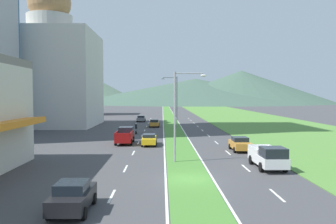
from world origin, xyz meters
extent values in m
plane|color=#424244|center=(0.00, 0.00, 0.00)|extent=(600.00, 600.00, 0.00)
cube|color=#477F33|center=(0.00, 60.00, 0.03)|extent=(3.20, 240.00, 0.06)
cube|color=#518438|center=(20.60, 60.00, 0.03)|extent=(24.00, 240.00, 0.06)
cube|color=silver|center=(-5.10, -4.05, 0.01)|extent=(0.16, 2.80, 0.01)
cube|color=silver|center=(-5.10, 3.92, 0.01)|extent=(0.16, 2.80, 0.01)
cube|color=silver|center=(-5.10, 11.90, 0.01)|extent=(0.16, 2.80, 0.01)
cube|color=silver|center=(-5.10, 19.87, 0.01)|extent=(0.16, 2.80, 0.01)
cube|color=silver|center=(-5.10, 27.85, 0.01)|extent=(0.16, 2.80, 0.01)
cube|color=silver|center=(-5.10, 35.82, 0.01)|extent=(0.16, 2.80, 0.01)
cube|color=silver|center=(-5.10, 43.80, 0.01)|extent=(0.16, 2.80, 0.01)
cube|color=silver|center=(-5.10, 51.77, 0.01)|extent=(0.16, 2.80, 0.01)
cube|color=silver|center=(-5.10, 59.75, 0.01)|extent=(0.16, 2.80, 0.01)
cube|color=silver|center=(-5.10, 67.72, 0.01)|extent=(0.16, 2.80, 0.01)
cube|color=silver|center=(5.10, -4.05, 0.01)|extent=(0.16, 2.80, 0.01)
cube|color=silver|center=(5.10, 3.92, 0.01)|extent=(0.16, 2.80, 0.01)
cube|color=silver|center=(5.10, 11.90, 0.01)|extent=(0.16, 2.80, 0.01)
cube|color=silver|center=(5.10, 19.87, 0.01)|extent=(0.16, 2.80, 0.01)
cube|color=silver|center=(5.10, 27.85, 0.01)|extent=(0.16, 2.80, 0.01)
cube|color=silver|center=(5.10, 35.82, 0.01)|extent=(0.16, 2.80, 0.01)
cube|color=silver|center=(5.10, 43.80, 0.01)|extent=(0.16, 2.80, 0.01)
cube|color=silver|center=(5.10, 51.77, 0.01)|extent=(0.16, 2.80, 0.01)
cube|color=silver|center=(5.10, 59.75, 0.01)|extent=(0.16, 2.80, 0.01)
cube|color=silver|center=(5.10, 67.72, 0.01)|extent=(0.16, 2.80, 0.01)
cube|color=silver|center=(-1.75, 60.00, 0.01)|extent=(0.16, 240.00, 0.01)
cube|color=silver|center=(1.75, 60.00, 0.01)|extent=(0.16, 240.00, 0.01)
cube|color=silver|center=(-24.65, 45.88, 9.43)|extent=(18.30, 18.30, 18.85)
cylinder|color=beige|center=(-24.65, 45.88, 20.56)|extent=(8.94, 8.94, 3.40)
sphere|color=#B27F4C|center=(-24.65, 45.88, 24.81)|extent=(8.51, 8.51, 8.51)
cube|color=#D83847|center=(-32.39, 84.82, 10.85)|extent=(12.15, 12.15, 21.70)
cone|color=#516B56|center=(-103.01, 277.63, 21.65)|extent=(165.46, 165.46, 43.30)
cone|color=#3D5647|center=(25.77, 265.18, 10.05)|extent=(205.77, 205.77, 20.10)
cone|color=#3D5647|center=(61.52, 252.87, 13.03)|extent=(144.68, 144.68, 26.06)
cylinder|color=#99999E|center=(-0.85, 6.62, 4.17)|extent=(0.18, 0.18, 8.33)
cylinder|color=#99999E|center=(0.47, 6.60, 8.18)|extent=(2.62, 0.14, 0.10)
ellipsoid|color=silver|center=(1.78, 6.59, 7.98)|extent=(0.56, 0.28, 0.20)
cylinder|color=#99999E|center=(0.68, 37.70, 4.78)|extent=(0.18, 0.18, 9.55)
cylinder|color=#99999E|center=(-0.57, 37.80, 9.40)|extent=(2.53, 0.29, 0.10)
ellipsoid|color=silver|center=(-1.83, 37.89, 9.20)|extent=(0.56, 0.28, 0.20)
cube|color=black|center=(-6.76, -6.82, 0.71)|extent=(1.81, 4.05, 0.77)
cube|color=black|center=(-6.76, -6.98, 1.36)|extent=(1.56, 1.78, 0.53)
cylinder|color=black|center=(-7.63, -5.57, 0.32)|extent=(0.22, 0.64, 0.64)
cylinder|color=black|center=(-5.89, -5.57, 0.32)|extent=(0.22, 0.64, 0.64)
cylinder|color=black|center=(-7.63, -8.08, 0.32)|extent=(0.22, 0.64, 0.64)
cylinder|color=black|center=(-5.89, -8.08, 0.32)|extent=(0.22, 0.64, 0.64)
cube|color=slate|center=(-6.93, 56.19, 0.65)|extent=(1.84, 4.03, 0.66)
cube|color=black|center=(-6.93, 56.03, 1.20)|extent=(1.58, 1.77, 0.43)
cylinder|color=black|center=(-7.82, 57.44, 0.32)|extent=(0.22, 0.64, 0.64)
cylinder|color=black|center=(-6.05, 57.44, 0.32)|extent=(0.22, 0.64, 0.64)
cylinder|color=black|center=(-7.82, 54.95, 0.32)|extent=(0.22, 0.64, 0.64)
cylinder|color=black|center=(-6.05, 54.95, 0.32)|extent=(0.22, 0.64, 0.64)
cube|color=yellow|center=(-3.61, 17.69, 0.66)|extent=(1.71, 4.45, 0.68)
cube|color=black|center=(-3.61, 17.51, 1.20)|extent=(1.47, 1.96, 0.41)
cylinder|color=black|center=(-4.43, 19.07, 0.32)|extent=(0.22, 0.64, 0.64)
cylinder|color=black|center=(-2.79, 19.07, 0.32)|extent=(0.22, 0.64, 0.64)
cylinder|color=black|center=(-4.43, 16.31, 0.32)|extent=(0.22, 0.64, 0.64)
cylinder|color=black|center=(-2.79, 16.31, 0.32)|extent=(0.22, 0.64, 0.64)
cube|color=#C6842D|center=(6.69, 13.05, 0.69)|extent=(1.86, 4.23, 0.74)
cube|color=black|center=(6.69, 13.22, 1.30)|extent=(1.60, 1.86, 0.48)
cylinder|color=black|center=(7.58, 11.74, 0.32)|extent=(0.22, 0.64, 0.64)
cylinder|color=black|center=(5.79, 11.74, 0.32)|extent=(0.22, 0.64, 0.64)
cylinder|color=black|center=(7.58, 14.36, 0.32)|extent=(0.22, 0.64, 0.64)
cylinder|color=black|center=(5.79, 14.36, 0.32)|extent=(0.22, 0.64, 0.64)
cube|color=#C6842D|center=(-3.54, 42.66, 0.65)|extent=(1.82, 4.19, 0.65)
cube|color=black|center=(-3.54, 42.49, 1.21)|extent=(1.56, 1.84, 0.48)
cylinder|color=black|center=(-4.41, 43.96, 0.32)|extent=(0.22, 0.64, 0.64)
cylinder|color=black|center=(-2.66, 43.96, 0.32)|extent=(0.22, 0.64, 0.64)
cylinder|color=black|center=(-4.41, 41.36, 0.32)|extent=(0.22, 0.64, 0.64)
cylinder|color=black|center=(-2.66, 41.36, 0.32)|extent=(0.22, 0.64, 0.64)
cube|color=silver|center=(6.94, 4.02, 0.80)|extent=(2.00, 5.40, 0.80)
cube|color=black|center=(6.94, 2.42, 1.60)|extent=(1.84, 2.00, 0.80)
cube|color=silver|center=(7.88, 5.12, 1.42)|extent=(0.10, 3.20, 0.44)
cube|color=silver|center=(6.00, 5.12, 1.42)|extent=(0.10, 3.20, 0.44)
cube|color=silver|center=(6.94, 6.67, 1.42)|extent=(1.84, 0.10, 0.44)
cylinder|color=black|center=(7.90, 2.40, 0.40)|extent=(0.26, 0.80, 0.80)
cylinder|color=black|center=(5.98, 2.40, 0.40)|extent=(0.26, 0.80, 0.80)
cylinder|color=black|center=(7.90, 5.64, 0.40)|extent=(0.26, 0.80, 0.80)
cylinder|color=black|center=(5.98, 5.64, 0.40)|extent=(0.26, 0.80, 0.80)
cube|color=maroon|center=(-6.79, 19.08, 0.80)|extent=(2.00, 5.40, 0.80)
cube|color=black|center=(-6.79, 20.68, 1.60)|extent=(1.84, 2.00, 0.80)
cube|color=maroon|center=(-7.73, 17.98, 1.42)|extent=(0.10, 3.20, 0.44)
cube|color=maroon|center=(-5.85, 17.98, 1.42)|extent=(0.10, 3.20, 0.44)
cube|color=maroon|center=(-6.79, 16.43, 1.42)|extent=(1.84, 0.10, 0.44)
cylinder|color=black|center=(-7.75, 20.70, 0.40)|extent=(0.26, 0.80, 0.80)
cylinder|color=black|center=(-5.83, 20.70, 0.40)|extent=(0.26, 0.80, 0.80)
cylinder|color=black|center=(-7.75, 17.46, 0.40)|extent=(0.26, 0.80, 0.80)
cylinder|color=black|center=(-5.83, 17.46, 0.40)|extent=(0.26, 0.80, 0.80)
cylinder|color=black|center=(-6.17, 30.97, 0.30)|extent=(0.10, 0.60, 0.60)
cylinder|color=black|center=(-6.17, 29.57, 0.30)|extent=(0.12, 0.60, 0.60)
cube|color=slate|center=(-6.17, 30.27, 0.47)|extent=(0.20, 1.12, 0.25)
ellipsoid|color=slate|center=(-6.17, 30.47, 0.83)|extent=(0.24, 0.44, 0.24)
cube|color=black|center=(-6.17, 30.17, 1.20)|extent=(0.36, 0.28, 0.70)
sphere|color=silver|center=(-6.17, 30.22, 1.67)|extent=(0.26, 0.26, 0.26)
camera|label=1|loc=(-2.01, -25.08, 6.17)|focal=37.08mm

